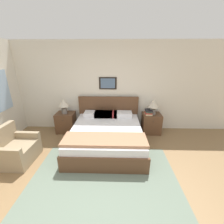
% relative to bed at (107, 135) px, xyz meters
% --- Properties ---
extents(ground_plane, '(16.00, 16.00, 0.00)m').
position_rel_bed_xyz_m(ground_plane, '(-0.02, -1.61, -0.30)').
color(ground_plane, olive).
extents(wall_back, '(7.73, 0.09, 2.60)m').
position_rel_bed_xyz_m(wall_back, '(-0.02, 1.04, 1.00)').
color(wall_back, silver).
rests_on(wall_back, ground_plane).
extents(area_rug_main, '(2.75, 1.89, 0.01)m').
position_rel_bed_xyz_m(area_rug_main, '(0.02, -1.12, -0.29)').
color(area_rug_main, slate).
rests_on(area_rug_main, ground_plane).
extents(bed, '(1.78, 1.98, 1.06)m').
position_rel_bed_xyz_m(bed, '(0.00, 0.00, 0.00)').
color(bed, brown).
rests_on(bed, ground_plane).
extents(armchair, '(0.69, 0.79, 0.80)m').
position_rel_bed_xyz_m(armchair, '(-1.94, -0.67, -0.02)').
color(armchair, '#998466').
rests_on(armchair, ground_plane).
extents(nightstand_near_window, '(0.53, 0.47, 0.59)m').
position_rel_bed_xyz_m(nightstand_near_window, '(-1.28, 0.73, 0.00)').
color(nightstand_near_window, brown).
rests_on(nightstand_near_window, ground_plane).
extents(nightstand_by_door, '(0.53, 0.47, 0.59)m').
position_rel_bed_xyz_m(nightstand_by_door, '(1.29, 0.73, 0.00)').
color(nightstand_by_door, brown).
rests_on(nightstand_by_door, ground_plane).
extents(table_lamp_near_window, '(0.31, 0.31, 0.44)m').
position_rel_bed_xyz_m(table_lamp_near_window, '(-1.28, 0.72, 0.59)').
color(table_lamp_near_window, slate).
rests_on(table_lamp_near_window, nightstand_near_window).
extents(table_lamp_by_door, '(0.31, 0.31, 0.44)m').
position_rel_bed_xyz_m(table_lamp_by_door, '(1.30, 0.72, 0.59)').
color(table_lamp_by_door, slate).
rests_on(table_lamp_by_door, nightstand_by_door).
extents(book_thick_bottom, '(0.19, 0.24, 0.04)m').
position_rel_bed_xyz_m(book_thick_bottom, '(1.17, 0.69, 0.32)').
color(book_thick_bottom, beige).
rests_on(book_thick_bottom, nightstand_by_door).
extents(book_hardcover_middle, '(0.20, 0.23, 0.03)m').
position_rel_bed_xyz_m(book_hardcover_middle, '(1.17, 0.69, 0.36)').
color(book_hardcover_middle, '#B7332D').
rests_on(book_hardcover_middle, book_thick_bottom).
extents(book_novel_upper, '(0.17, 0.20, 0.04)m').
position_rel_bed_xyz_m(book_novel_upper, '(1.17, 0.69, 0.39)').
color(book_novel_upper, '#4C7551').
rests_on(book_novel_upper, book_hardcover_middle).
extents(book_slim_near_top, '(0.19, 0.26, 0.03)m').
position_rel_bed_xyz_m(book_slim_near_top, '(1.17, 0.69, 0.43)').
color(book_slim_near_top, '#232328').
rests_on(book_slim_near_top, book_novel_upper).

